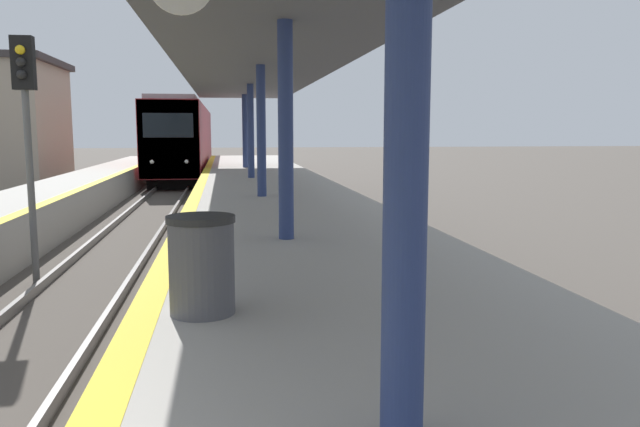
% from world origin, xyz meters
% --- Properties ---
extents(train, '(2.67, 23.26, 4.29)m').
position_xyz_m(train, '(0.00, 37.44, 2.18)').
color(train, black).
rests_on(train, ground).
extents(signal_mid, '(0.36, 0.31, 4.26)m').
position_xyz_m(signal_mid, '(-0.95, 9.51, 2.99)').
color(signal_mid, '#595959').
rests_on(signal_mid, ground).
extents(station_canopy, '(4.14, 31.32, 3.42)m').
position_xyz_m(station_canopy, '(3.30, 13.62, 4.31)').
color(station_canopy, navy).
rests_on(station_canopy, platform_right).
extents(trash_bin, '(0.61, 0.61, 0.88)m').
position_xyz_m(trash_bin, '(2.18, 3.59, 1.49)').
color(trash_bin, '#4C4C51').
rests_on(trash_bin, platform_right).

